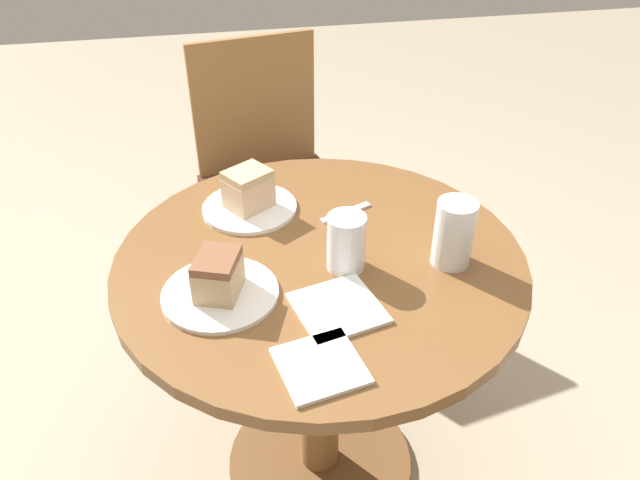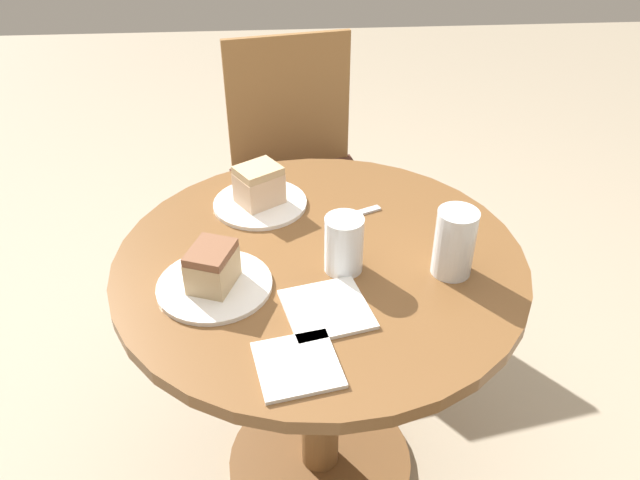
% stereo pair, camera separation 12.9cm
% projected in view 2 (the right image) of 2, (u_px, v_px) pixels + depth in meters
% --- Properties ---
extents(ground_plane, '(8.00, 8.00, 0.00)m').
position_uv_depth(ground_plane, '(320.00, 463.00, 1.74)').
color(ground_plane, tan).
extents(table, '(0.87, 0.87, 0.72)m').
position_uv_depth(table, '(320.00, 325.00, 1.44)').
color(table, brown).
rests_on(table, ground_plane).
extents(chair, '(0.52, 0.49, 0.89)m').
position_uv_depth(chair, '(298.00, 170.00, 2.14)').
color(chair, olive).
rests_on(chair, ground_plane).
extents(plate_near, '(0.22, 0.22, 0.01)m').
position_uv_depth(plate_near, '(260.00, 203.00, 1.48)').
color(plate_near, white).
rests_on(plate_near, table).
extents(plate_far, '(0.23, 0.23, 0.01)m').
position_uv_depth(plate_far, '(215.00, 285.00, 1.23)').
color(plate_far, white).
rests_on(plate_far, table).
extents(cake_slice_near, '(0.13, 0.12, 0.09)m').
position_uv_depth(cake_slice_near, '(259.00, 185.00, 1.45)').
color(cake_slice_near, beige).
rests_on(cake_slice_near, plate_near).
extents(cake_slice_far, '(0.11, 0.12, 0.08)m').
position_uv_depth(cake_slice_far, '(212.00, 267.00, 1.20)').
color(cake_slice_far, tan).
rests_on(cake_slice_far, plate_far).
extents(glass_lemonade, '(0.08, 0.08, 0.14)m').
position_uv_depth(glass_lemonade, '(454.00, 246.00, 1.24)').
color(glass_lemonade, beige).
rests_on(glass_lemonade, table).
extents(glass_water, '(0.08, 0.08, 0.12)m').
position_uv_depth(glass_water, '(344.00, 247.00, 1.25)').
color(glass_water, silver).
rests_on(glass_water, table).
extents(napkin_stack, '(0.18, 0.18, 0.01)m').
position_uv_depth(napkin_stack, '(328.00, 309.00, 1.17)').
color(napkin_stack, white).
rests_on(napkin_stack, table).
extents(spoon, '(0.13, 0.07, 0.00)m').
position_uv_depth(spoon, '(354.00, 214.00, 1.44)').
color(spoon, silver).
rests_on(spoon, table).
extents(napkin_side, '(0.16, 0.16, 0.01)m').
position_uv_depth(napkin_side, '(297.00, 365.00, 1.06)').
color(napkin_side, white).
rests_on(napkin_side, table).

